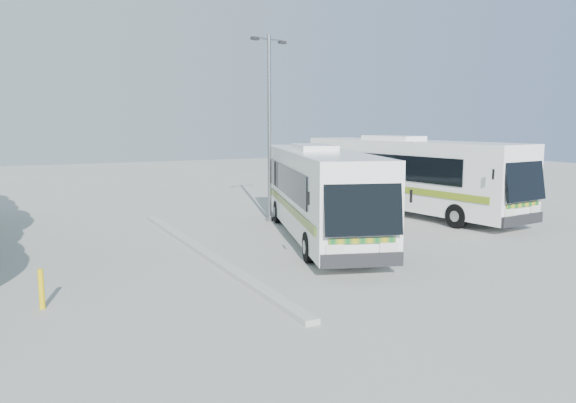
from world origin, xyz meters
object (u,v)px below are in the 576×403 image
bollard (41,289)px  coach_adjacent (408,174)px  lamppost (269,120)px  coach_main (319,190)px

bollard → coach_adjacent: bearing=24.0°
lamppost → bollard: bearing=-158.4°
coach_adjacent → lamppost: lamppost is taller
coach_adjacent → bollard: (-17.82, -7.92, -1.54)m
coach_main → bollard: 11.70m
coach_main → lamppost: 5.17m
coach_adjacent → lamppost: size_ratio=1.59×
bollard → lamppost: bearing=40.5°
lamppost → bollard: size_ratio=8.37×
coach_main → coach_adjacent: bearing=42.5°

